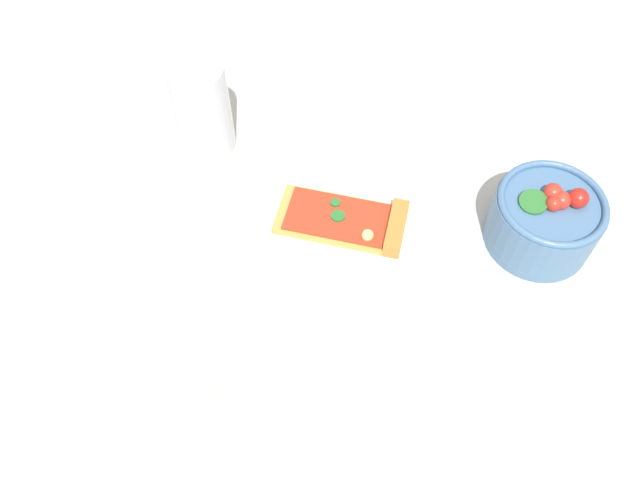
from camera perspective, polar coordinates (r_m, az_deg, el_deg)
The scene contains 6 objects.
ground_plane at distance 0.73m, azimuth 0.60°, elevation -2.96°, with size 2.40×2.40×0.00m, color beige.
plate at distance 0.74m, azimuth 1.45°, elevation -0.26°, with size 0.27×0.27×0.01m, color white.
pizza_slice_main at distance 0.74m, azimuth 2.96°, elevation 1.69°, with size 0.16×0.16×0.02m.
salad_bowl at distance 0.77m, azimuth 19.88°, elevation 1.79°, with size 0.13×0.13×0.09m.
soda_glass at distance 0.82m, azimuth -10.68°, elevation 11.48°, with size 0.07×0.07×0.13m.
paper_napkin at distance 0.66m, azimuth -11.80°, elevation -16.81°, with size 0.10×0.11×0.00m, color silver.
Camera 1 is at (0.22, 0.31, 0.62)m, focal length 34.97 mm.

